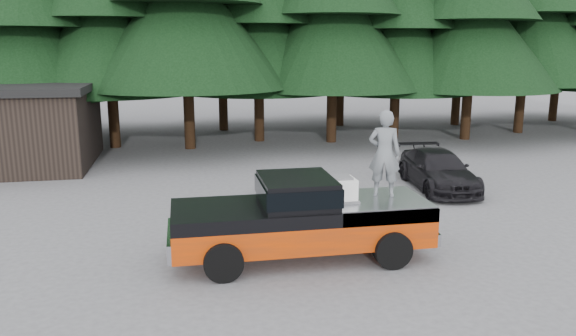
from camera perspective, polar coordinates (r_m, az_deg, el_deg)
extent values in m
plane|color=#505053|center=(12.94, -4.02, -9.46)|extent=(120.00, 120.00, 0.00)
cube|color=black|center=(12.62, 0.89, -2.23)|extent=(1.66, 1.90, 0.59)
cube|color=white|center=(12.79, 5.15, -2.26)|extent=(0.75, 0.63, 0.51)
imported|color=slate|center=(13.21, 9.77, 1.47)|extent=(0.87, 0.74, 2.03)
imported|color=black|center=(19.73, 14.97, -0.19)|extent=(2.14, 4.52, 1.27)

